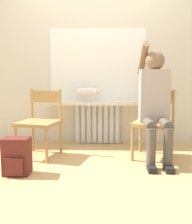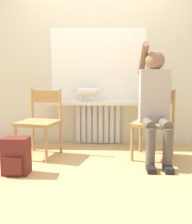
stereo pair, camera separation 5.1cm
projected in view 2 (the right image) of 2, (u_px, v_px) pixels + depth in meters
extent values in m
plane|color=tan|center=(93.00, 170.00, 2.80)|extent=(12.00, 12.00, 0.00)
cube|color=beige|center=(98.00, 52.00, 3.83)|extent=(7.00, 0.06, 2.70)
cube|color=silver|center=(98.00, 124.00, 3.91)|extent=(0.67, 0.05, 0.59)
cube|color=silver|center=(78.00, 124.00, 3.88)|extent=(0.06, 0.03, 0.57)
cube|color=silver|center=(84.00, 124.00, 3.88)|extent=(0.06, 0.03, 0.57)
cube|color=silver|center=(89.00, 124.00, 3.87)|extent=(0.06, 0.03, 0.57)
cube|color=silver|center=(95.00, 124.00, 3.87)|extent=(0.06, 0.03, 0.57)
cube|color=silver|center=(101.00, 124.00, 3.86)|extent=(0.06, 0.03, 0.57)
cube|color=silver|center=(106.00, 124.00, 3.86)|extent=(0.06, 0.03, 0.57)
cube|color=silver|center=(112.00, 124.00, 3.85)|extent=(0.06, 0.03, 0.57)
cube|color=silver|center=(118.00, 124.00, 3.85)|extent=(0.06, 0.03, 0.57)
cube|color=silver|center=(98.00, 103.00, 3.77)|extent=(1.44, 0.26, 0.05)
cube|color=white|center=(98.00, 65.00, 3.82)|extent=(1.38, 0.01, 1.04)
cube|color=#B2844C|center=(39.00, 123.00, 3.23)|extent=(0.55, 0.55, 0.04)
cylinder|color=#B2844C|center=(16.00, 143.00, 3.12)|extent=(0.04, 0.04, 0.41)
cylinder|color=#B2844C|center=(46.00, 146.00, 3.01)|extent=(0.04, 0.04, 0.41)
cylinder|color=#B2844C|center=(33.00, 136.00, 3.51)|extent=(0.04, 0.04, 0.41)
cylinder|color=#B2844C|center=(61.00, 138.00, 3.39)|extent=(0.04, 0.04, 0.41)
cylinder|color=#B2844C|center=(32.00, 103.00, 3.45)|extent=(0.04, 0.04, 0.39)
cylinder|color=#B2844C|center=(60.00, 104.00, 3.33)|extent=(0.04, 0.04, 0.39)
cube|color=#B2844C|center=(46.00, 96.00, 3.38)|extent=(0.40, 0.12, 0.16)
cube|color=#B2844C|center=(153.00, 124.00, 3.16)|extent=(0.59, 0.59, 0.04)
cylinder|color=#B2844C|center=(132.00, 144.00, 3.08)|extent=(0.04, 0.04, 0.41)
cylinder|color=#B2844C|center=(167.00, 148.00, 2.92)|extent=(0.04, 0.04, 0.41)
cylinder|color=#B2844C|center=(141.00, 137.00, 3.45)|extent=(0.04, 0.04, 0.41)
cylinder|color=#B2844C|center=(172.00, 140.00, 3.29)|extent=(0.04, 0.04, 0.41)
cylinder|color=#B2844C|center=(141.00, 104.00, 3.39)|extent=(0.04, 0.04, 0.39)
cylinder|color=#B2844C|center=(174.00, 105.00, 3.23)|extent=(0.04, 0.04, 0.39)
cube|color=#B2844C|center=(157.00, 97.00, 3.30)|extent=(0.39, 0.17, 0.16)
cylinder|color=brown|center=(148.00, 123.00, 2.97)|extent=(0.11, 0.42, 0.11)
cylinder|color=brown|center=(164.00, 124.00, 2.96)|extent=(0.11, 0.42, 0.11)
cylinder|color=brown|center=(150.00, 149.00, 2.79)|extent=(0.10, 0.10, 0.45)
cylinder|color=brown|center=(168.00, 149.00, 2.78)|extent=(0.10, 0.10, 0.45)
cube|color=black|center=(151.00, 169.00, 2.76)|extent=(0.09, 0.20, 0.06)
cube|color=black|center=(168.00, 169.00, 2.75)|extent=(0.09, 0.20, 0.06)
cube|color=#AD9E93|center=(154.00, 96.00, 3.13)|extent=(0.34, 0.20, 0.63)
sphere|color=#846047|center=(155.00, 61.00, 3.08)|extent=(0.23, 0.23, 0.23)
cylinder|color=#846047|center=(143.00, 59.00, 3.22)|extent=(0.08, 0.50, 0.38)
cylinder|color=#AD9E93|center=(167.00, 99.00, 3.09)|extent=(0.08, 0.08, 0.50)
cylinder|color=silver|center=(87.00, 92.00, 3.71)|extent=(0.27, 0.11, 0.11)
sphere|color=silver|center=(99.00, 91.00, 3.70)|extent=(0.10, 0.10, 0.10)
cone|color=silver|center=(99.00, 88.00, 3.67)|extent=(0.04, 0.04, 0.04)
cone|color=silver|center=(99.00, 87.00, 3.72)|extent=(0.04, 0.04, 0.04)
cylinder|color=silver|center=(94.00, 99.00, 3.69)|extent=(0.03, 0.03, 0.08)
cylinder|color=silver|center=(94.00, 98.00, 3.75)|extent=(0.03, 0.03, 0.08)
cylinder|color=silver|center=(81.00, 99.00, 3.70)|extent=(0.03, 0.03, 0.08)
cylinder|color=silver|center=(81.00, 98.00, 3.76)|extent=(0.03, 0.03, 0.08)
cylinder|color=silver|center=(75.00, 90.00, 3.72)|extent=(0.18, 0.03, 0.12)
cube|color=maroon|center=(16.00, 156.00, 2.67)|extent=(0.26, 0.18, 0.38)
cube|color=maroon|center=(13.00, 166.00, 2.58)|extent=(0.18, 0.03, 0.17)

